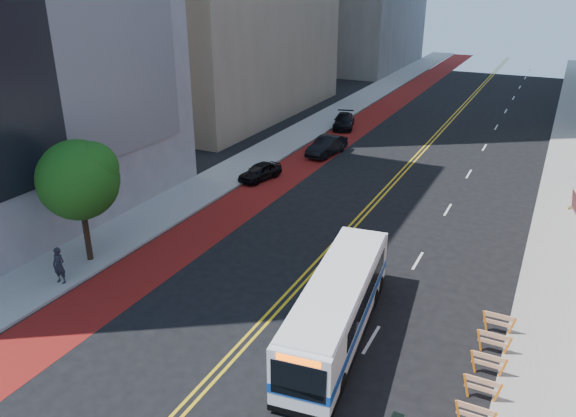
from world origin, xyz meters
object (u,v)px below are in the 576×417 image
at_px(transit_bus, 338,306).
at_px(pedestrian, 59,266).
at_px(car_a, 260,171).
at_px(car_b, 327,146).
at_px(street_tree, 79,177).
at_px(car_c, 344,121).

distance_m(transit_bus, pedestrian, 14.27).
relative_size(car_a, pedestrian, 1.98).
relative_size(car_b, pedestrian, 2.48).
height_order(street_tree, pedestrian, street_tree).
distance_m(street_tree, car_c, 33.19).
height_order(transit_bus, pedestrian, transit_bus).
distance_m(street_tree, car_b, 24.39).
relative_size(transit_bus, car_a, 2.84).
bearing_deg(car_a, transit_bus, -38.07).
xyz_separation_m(car_b, pedestrian, (-3.56, -26.28, 0.33)).
distance_m(transit_bus, car_c, 35.54).
relative_size(car_a, car_b, 0.80).
bearing_deg(pedestrian, car_b, 76.53).
bearing_deg(pedestrian, car_c, 81.63).
height_order(transit_bus, car_a, transit_bus).
xyz_separation_m(car_a, car_c, (0.17, 17.26, 0.04)).
bearing_deg(car_a, car_b, 89.06).
bearing_deg(street_tree, car_a, 82.89).
bearing_deg(car_a, pedestrian, -80.95).
xyz_separation_m(street_tree, car_c, (2.11, 32.85, -4.22)).
relative_size(street_tree, pedestrian, 3.48).
bearing_deg(car_c, street_tree, -110.00).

